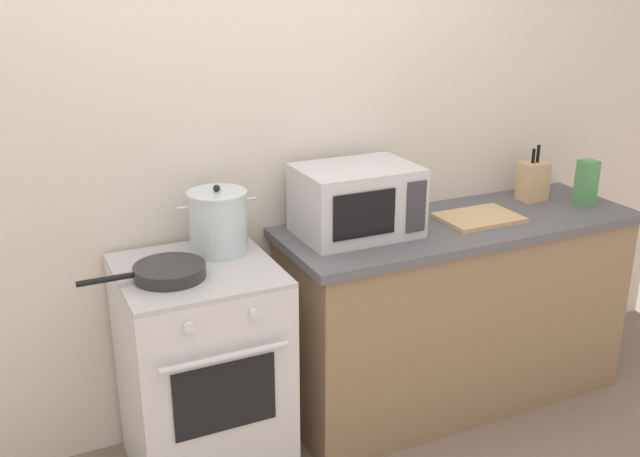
{
  "coord_description": "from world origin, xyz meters",
  "views": [
    {
      "loc": [
        -1.01,
        -1.93,
        2.0
      ],
      "look_at": [
        0.18,
        0.6,
        1.0
      ],
      "focal_mm": 40.67,
      "sensor_mm": 36.0,
      "label": 1
    }
  ],
  "objects_px": {
    "stock_pot": "(218,222)",
    "stove": "(203,372)",
    "pasta_box": "(586,183)",
    "microwave": "(357,201)",
    "cutting_board": "(479,218)",
    "frying_pan": "(168,271)",
    "knife_block": "(533,181)"
  },
  "relations": [
    {
      "from": "frying_pan",
      "to": "stock_pot",
      "type": "bearing_deg",
      "value": 34.37
    },
    {
      "from": "stock_pot",
      "to": "cutting_board",
      "type": "distance_m",
      "value": 1.21
    },
    {
      "from": "microwave",
      "to": "cutting_board",
      "type": "distance_m",
      "value": 0.62
    },
    {
      "from": "stock_pot",
      "to": "frying_pan",
      "type": "bearing_deg",
      "value": -145.63
    },
    {
      "from": "stove",
      "to": "cutting_board",
      "type": "distance_m",
      "value": 1.41
    },
    {
      "from": "pasta_box",
      "to": "frying_pan",
      "type": "bearing_deg",
      "value": -179.45
    },
    {
      "from": "stove",
      "to": "knife_block",
      "type": "xyz_separation_m",
      "value": [
        1.76,
        0.14,
        0.56
      ]
    },
    {
      "from": "stock_pot",
      "to": "stove",
      "type": "bearing_deg",
      "value": -137.2
    },
    {
      "from": "microwave",
      "to": "stove",
      "type": "bearing_deg",
      "value": -173.87
    },
    {
      "from": "knife_block",
      "to": "cutting_board",
      "type": "bearing_deg",
      "value": -161.77
    },
    {
      "from": "frying_pan",
      "to": "cutting_board",
      "type": "relative_size",
      "value": 1.3
    },
    {
      "from": "cutting_board",
      "to": "pasta_box",
      "type": "height_order",
      "value": "pasta_box"
    },
    {
      "from": "stove",
      "to": "stock_pot",
      "type": "bearing_deg",
      "value": 42.8
    },
    {
      "from": "stove",
      "to": "knife_block",
      "type": "relative_size",
      "value": 3.33
    },
    {
      "from": "stock_pot",
      "to": "pasta_box",
      "type": "relative_size",
      "value": 1.47
    },
    {
      "from": "frying_pan",
      "to": "knife_block",
      "type": "xyz_separation_m",
      "value": [
        1.88,
        0.19,
        0.07
      ]
    },
    {
      "from": "microwave",
      "to": "cutting_board",
      "type": "bearing_deg",
      "value": -7.47
    },
    {
      "from": "frying_pan",
      "to": "knife_block",
      "type": "height_order",
      "value": "knife_block"
    },
    {
      "from": "stock_pot",
      "to": "frying_pan",
      "type": "distance_m",
      "value": 0.32
    },
    {
      "from": "frying_pan",
      "to": "cutting_board",
      "type": "bearing_deg",
      "value": 1.97
    },
    {
      "from": "cutting_board",
      "to": "frying_pan",
      "type": "bearing_deg",
      "value": -178.03
    },
    {
      "from": "frying_pan",
      "to": "pasta_box",
      "type": "height_order",
      "value": "pasta_box"
    },
    {
      "from": "stock_pot",
      "to": "microwave",
      "type": "height_order",
      "value": "microwave"
    },
    {
      "from": "cutting_board",
      "to": "knife_block",
      "type": "bearing_deg",
      "value": 18.23
    },
    {
      "from": "frying_pan",
      "to": "cutting_board",
      "type": "distance_m",
      "value": 1.45
    },
    {
      "from": "stove",
      "to": "pasta_box",
      "type": "distance_m",
      "value": 2.02
    },
    {
      "from": "cutting_board",
      "to": "pasta_box",
      "type": "bearing_deg",
      "value": -2.84
    },
    {
      "from": "frying_pan",
      "to": "cutting_board",
      "type": "height_order",
      "value": "frying_pan"
    },
    {
      "from": "stock_pot",
      "to": "microwave",
      "type": "relative_size",
      "value": 0.65
    },
    {
      "from": "stock_pot",
      "to": "cutting_board",
      "type": "relative_size",
      "value": 0.9
    },
    {
      "from": "stove",
      "to": "stock_pot",
      "type": "distance_m",
      "value": 0.62
    },
    {
      "from": "stock_pot",
      "to": "pasta_box",
      "type": "xyz_separation_m",
      "value": [
        1.8,
        -0.15,
        -0.02
      ]
    }
  ]
}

